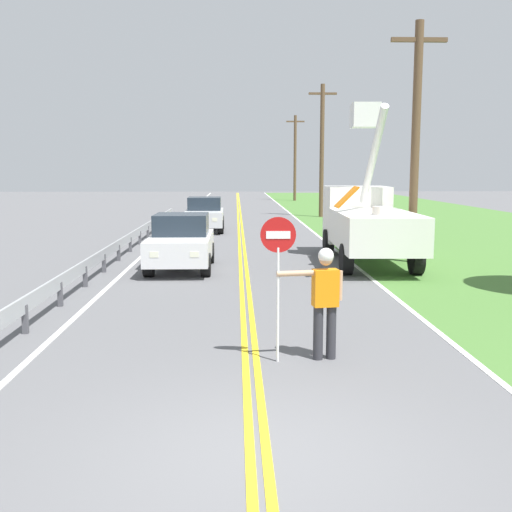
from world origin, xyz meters
TOP-DOWN VIEW (x-y plane):
  - ground_plane at (0.00, 0.00)m, footprint 160.00×160.00m
  - grass_verge_right at (11.60, 20.00)m, footprint 16.00×110.00m
  - centerline_yellow_left at (-0.09, 20.00)m, footprint 0.11×110.00m
  - centerline_yellow_right at (0.09, 20.00)m, footprint 0.11×110.00m
  - edge_line_right at (3.60, 20.00)m, footprint 0.12×110.00m
  - edge_line_left at (-3.60, 20.00)m, footprint 0.12×110.00m
  - flagger_worker at (1.19, 3.34)m, footprint 1.08×0.31m
  - stop_sign_paddle at (0.43, 3.23)m, footprint 0.56×0.04m
  - utility_bucket_truck at (4.10, 13.79)m, footprint 2.84×6.87m
  - oncoming_sedan_nearest at (-1.93, 12.44)m, footprint 1.93×4.11m
  - oncoming_sedan_second at (-1.80, 24.13)m, footprint 1.95×4.13m
  - utility_pole_near at (5.63, 13.66)m, footprint 1.80×0.28m
  - utility_pole_mid at (5.34, 33.27)m, footprint 1.80×0.28m
  - utility_pole_far at (5.66, 54.32)m, footprint 1.80×0.28m
  - guardrail_left_shoulder at (-4.20, 15.34)m, footprint 0.10×32.00m

SIDE VIEW (x-z plane):
  - ground_plane at x=0.00m, z-range 0.00..0.00m
  - grass_verge_right at x=11.60m, z-range 0.00..0.01m
  - centerline_yellow_left at x=-0.09m, z-range 0.00..0.01m
  - centerline_yellow_right at x=0.09m, z-range 0.00..0.01m
  - edge_line_right at x=3.60m, z-range 0.00..0.01m
  - edge_line_left at x=-3.60m, z-range 0.00..0.01m
  - guardrail_left_shoulder at x=-4.20m, z-range 0.16..0.87m
  - oncoming_sedan_nearest at x=-1.93m, z-range -0.02..1.68m
  - oncoming_sedan_second at x=-1.80m, z-range -0.02..1.68m
  - flagger_worker at x=1.19m, z-range 0.13..1.96m
  - utility_bucket_truck at x=4.10m, z-range -1.23..4.04m
  - stop_sign_paddle at x=0.43m, z-range 0.54..2.87m
  - utility_pole_near at x=5.63m, z-range 0.18..7.93m
  - utility_pole_far at x=5.66m, z-range 0.18..8.55m
  - utility_pole_mid at x=5.34m, z-range 0.18..8.66m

